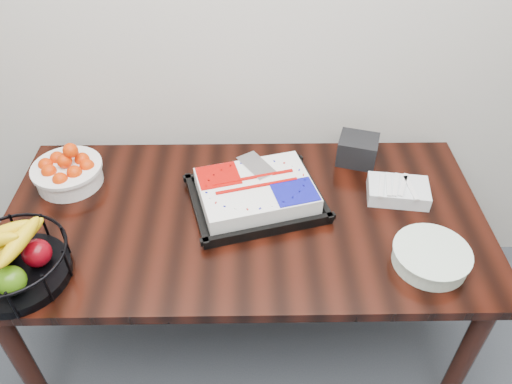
{
  "coord_description": "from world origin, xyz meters",
  "views": [
    {
      "loc": [
        0.03,
        0.65,
        2.05
      ],
      "look_at": [
        0.05,
        2.03,
        0.83
      ],
      "focal_mm": 35.0,
      "sensor_mm": 36.0,
      "label": 1
    }
  ],
  "objects_px": {
    "tangerine_bowl": "(67,168)",
    "cake_tray": "(256,194)",
    "table": "(244,230)",
    "fruit_basket": "(13,261)",
    "plate_stack": "(431,257)",
    "napkin_box": "(358,150)"
  },
  "relations": [
    {
      "from": "table",
      "to": "napkin_box",
      "type": "relative_size",
      "value": 11.41
    },
    {
      "from": "cake_tray",
      "to": "plate_stack",
      "type": "distance_m",
      "value": 0.66
    },
    {
      "from": "fruit_basket",
      "to": "plate_stack",
      "type": "bearing_deg",
      "value": 1.72
    },
    {
      "from": "tangerine_bowl",
      "to": "cake_tray",
      "type": "bearing_deg",
      "value": -9.85
    },
    {
      "from": "tangerine_bowl",
      "to": "fruit_basket",
      "type": "bearing_deg",
      "value": -94.82
    },
    {
      "from": "table",
      "to": "cake_tray",
      "type": "relative_size",
      "value": 3.22
    },
    {
      "from": "table",
      "to": "cake_tray",
      "type": "height_order",
      "value": "cake_tray"
    },
    {
      "from": "fruit_basket",
      "to": "plate_stack",
      "type": "relative_size",
      "value": 1.38
    },
    {
      "from": "cake_tray",
      "to": "table",
      "type": "bearing_deg",
      "value": -124.64
    },
    {
      "from": "table",
      "to": "fruit_basket",
      "type": "xyz_separation_m",
      "value": [
        -0.74,
        -0.29,
        0.17
      ]
    },
    {
      "from": "table",
      "to": "fruit_basket",
      "type": "relative_size",
      "value": 5.01
    },
    {
      "from": "tangerine_bowl",
      "to": "fruit_basket",
      "type": "height_order",
      "value": "fruit_basket"
    },
    {
      "from": "cake_tray",
      "to": "fruit_basket",
      "type": "xyz_separation_m",
      "value": [
        -0.78,
        -0.35,
        0.03
      ]
    },
    {
      "from": "plate_stack",
      "to": "napkin_box",
      "type": "height_order",
      "value": "napkin_box"
    },
    {
      "from": "fruit_basket",
      "to": "napkin_box",
      "type": "distance_m",
      "value": 1.36
    },
    {
      "from": "fruit_basket",
      "to": "napkin_box",
      "type": "xyz_separation_m",
      "value": [
        1.21,
        0.61,
        -0.02
      ]
    },
    {
      "from": "table",
      "to": "napkin_box",
      "type": "bearing_deg",
      "value": 34.34
    },
    {
      "from": "cake_tray",
      "to": "napkin_box",
      "type": "height_order",
      "value": "napkin_box"
    },
    {
      "from": "plate_stack",
      "to": "cake_tray",
      "type": "bearing_deg",
      "value": 151.74
    },
    {
      "from": "table",
      "to": "fruit_basket",
      "type": "distance_m",
      "value": 0.81
    },
    {
      "from": "fruit_basket",
      "to": "plate_stack",
      "type": "height_order",
      "value": "fruit_basket"
    },
    {
      "from": "cake_tray",
      "to": "tangerine_bowl",
      "type": "height_order",
      "value": "tangerine_bowl"
    }
  ]
}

